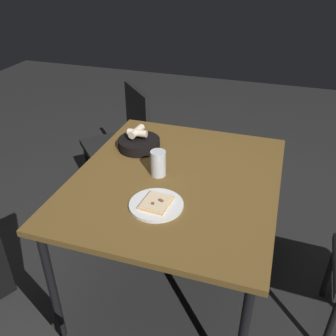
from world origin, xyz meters
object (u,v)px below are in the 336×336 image
object	(u,v)px
dining_table	(176,186)
pizza_plate	(156,204)
beer_glass	(158,165)
chair_near	(124,137)
bread_basket	(139,143)

from	to	relation	value
dining_table	pizza_plate	distance (m)	0.27
beer_glass	chair_near	bearing A→B (deg)	-145.19
dining_table	bread_basket	size ratio (longest dim) A/B	4.94
bread_basket	beer_glass	distance (m)	0.31
pizza_plate	dining_table	bearing A→B (deg)	176.66
bread_basket	chair_near	bearing A→B (deg)	-147.77
beer_glass	dining_table	bearing A→B (deg)	93.50
bread_basket	beer_glass	bearing A→B (deg)	40.38
dining_table	bread_basket	bearing A→B (deg)	-128.17
chair_near	beer_glass	bearing A→B (deg)	34.81
pizza_plate	beer_glass	world-z (taller)	beer_glass
dining_table	beer_glass	world-z (taller)	beer_glass
bread_basket	chair_near	world-z (taller)	bread_basket
chair_near	dining_table	bearing A→B (deg)	39.21
bread_basket	pizza_plate	bearing A→B (deg)	29.71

